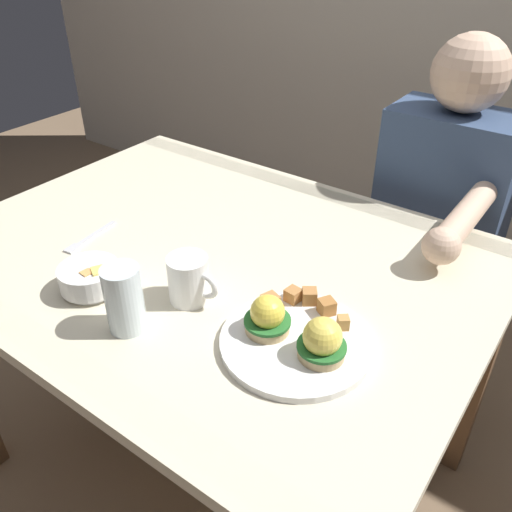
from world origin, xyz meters
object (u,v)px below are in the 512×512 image
(fruit_bowl, at_px, (90,278))
(diner_person, at_px, (437,220))
(eggs_benedict_plate, at_px, (296,335))
(coffee_mug, at_px, (189,278))
(water_glass_near, at_px, (125,303))
(dining_table, at_px, (213,291))
(fork, at_px, (88,239))

(fruit_bowl, bearing_deg, diner_person, 63.69)
(fruit_bowl, distance_m, diner_person, 0.95)
(eggs_benedict_plate, height_order, coffee_mug, coffee_mug)
(eggs_benedict_plate, bearing_deg, water_glass_near, -153.09)
(fruit_bowl, distance_m, coffee_mug, 0.20)
(water_glass_near, bearing_deg, diner_person, 72.64)
(eggs_benedict_plate, distance_m, fruit_bowl, 0.43)
(dining_table, bearing_deg, diner_person, 62.42)
(fruit_bowl, xyz_separation_m, coffee_mug, (0.18, 0.09, 0.02))
(fruit_bowl, height_order, diner_person, diner_person)
(eggs_benedict_plate, bearing_deg, coffee_mug, -177.61)
(fork, relative_size, diner_person, 0.14)
(fruit_bowl, height_order, coffee_mug, coffee_mug)
(fruit_bowl, height_order, water_glass_near, water_glass_near)
(dining_table, relative_size, water_glass_near, 9.27)
(coffee_mug, bearing_deg, fork, 175.55)
(eggs_benedict_plate, xyz_separation_m, coffee_mug, (-0.24, -0.01, 0.03))
(dining_table, relative_size, fork, 7.69)
(water_glass_near, bearing_deg, fruit_bowl, 166.23)
(dining_table, distance_m, fruit_bowl, 0.30)
(coffee_mug, distance_m, fork, 0.34)
(coffee_mug, relative_size, diner_person, 0.10)
(water_glass_near, bearing_deg, coffee_mug, 74.01)
(eggs_benedict_plate, height_order, water_glass_near, water_glass_near)
(coffee_mug, bearing_deg, eggs_benedict_plate, 2.39)
(eggs_benedict_plate, distance_m, diner_person, 0.75)
(water_glass_near, relative_size, diner_person, 0.11)
(dining_table, distance_m, eggs_benedict_plate, 0.37)
(dining_table, distance_m, coffee_mug, 0.23)
(eggs_benedict_plate, bearing_deg, diner_person, 89.96)
(dining_table, distance_m, fork, 0.31)
(eggs_benedict_plate, xyz_separation_m, diner_person, (0.00, 0.74, -0.11))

